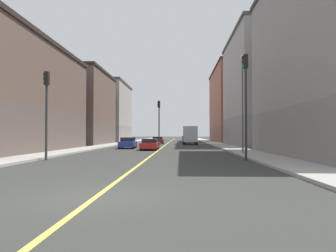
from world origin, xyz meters
name	(u,v)px	position (x,y,z in m)	size (l,w,h in m)	color
ground_plane	(98,196)	(0.00, 0.00, 0.00)	(400.00, 400.00, 0.00)	#31332F
sidewalk_left	(214,143)	(8.32, 49.00, 0.07)	(2.72, 168.00, 0.15)	#9E9B93
sidewalk_right	(122,143)	(-8.32, 49.00, 0.07)	(2.72, 168.00, 0.15)	#9E9B93
lane_center_stripe	(168,143)	(0.00, 49.00, 0.01)	(0.16, 154.00, 0.01)	#E5D14C
building_left_mid	(274,90)	(15.66, 37.15, 7.95)	(12.26, 18.72, 15.89)	gray
building_left_far	(242,105)	(15.66, 60.55, 7.91)	(12.26, 23.31, 15.81)	brown
building_right_midblock	(70,108)	(-15.66, 42.34, 5.91)	(12.26, 15.39, 11.81)	brown
building_right_distant	(99,113)	(-15.66, 61.42, 6.49)	(12.26, 16.69, 12.96)	gray
traffic_light_left_near	(245,93)	(6.54, 11.93, 4.39)	(0.40, 0.32, 6.90)	#2D2D2D
traffic_light_right_near	(46,103)	(-6.58, 11.93, 3.82)	(0.40, 0.32, 5.88)	#2D2D2D
traffic_light_median_far	(159,117)	(-0.55, 33.88, 3.98)	(0.40, 0.32, 6.17)	#2D2D2D
street_lamp_left_near	(242,94)	(7.56, 18.18, 5.09)	(0.36, 0.36, 8.30)	#4C4C51
car_maroon	(158,140)	(-1.61, 46.70, 0.61)	(1.97, 4.09, 1.25)	maroon
car_red	(150,144)	(-0.98, 25.72, 0.60)	(1.83, 4.60, 1.21)	red
car_white	(186,139)	(3.50, 56.47, 0.65)	(1.88, 3.95, 1.34)	white
car_blue	(128,143)	(-3.97, 29.19, 0.65)	(1.92, 4.12, 1.32)	#23389E
car_black	(186,139)	(3.72, 64.75, 0.66)	(1.89, 4.23, 1.38)	black
box_truck	(190,135)	(3.92, 44.65, 1.59)	(2.33, 7.65, 2.97)	navy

